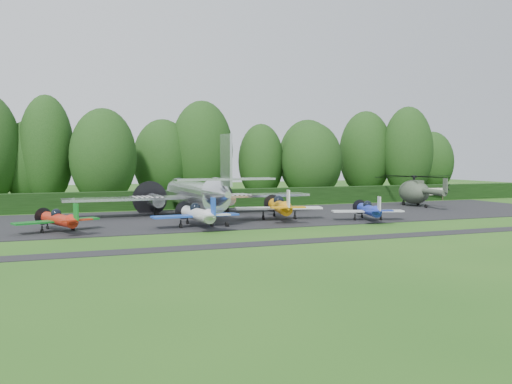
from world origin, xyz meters
name	(u,v)px	position (x,y,z in m)	size (l,w,h in m)	color
ground	(286,230)	(0.00, 0.00, 0.00)	(160.00, 160.00, 0.00)	#225217
apron	(243,217)	(0.00, 10.00, 0.00)	(70.00, 18.00, 0.01)	black
taxiway_verge	(323,240)	(0.00, -6.00, 0.00)	(70.00, 2.00, 0.00)	black
hedgerow	(209,207)	(0.00, 21.00, 0.00)	(90.00, 1.60, 2.00)	black
transport_plane	(196,194)	(-3.87, 12.09, 2.16)	(24.17, 18.53, 7.74)	silver
light_plane_red	(59,219)	(-16.49, 4.46, 1.01)	(6.32, 6.65, 2.43)	#A6200F
light_plane_white	(198,214)	(-6.14, 3.47, 1.13)	(7.06, 7.42, 2.71)	silver
light_plane_orange	(280,206)	(2.14, 6.19, 1.24)	(7.76, 8.16, 2.98)	orange
light_plane_blue	(369,210)	(9.16, 2.76, 1.01)	(6.31, 6.64, 2.43)	#1C2FAB
helicopter	(414,190)	(22.30, 13.94, 1.89)	(10.90, 12.77, 3.51)	#343F31
sign_board	(433,192)	(29.82, 20.01, 1.10)	(2.90, 0.11, 1.63)	#3F3326
tree_1	(366,153)	(26.96, 31.76, 6.14)	(7.65, 7.65, 12.29)	black
tree_2	(261,161)	(10.31, 31.19, 5.02)	(6.13, 6.13, 10.08)	black
tree_3	(408,152)	(31.35, 27.70, 6.37)	(7.09, 7.09, 12.76)	black
tree_5	(103,157)	(-10.66, 28.01, 5.63)	(7.66, 7.66, 11.28)	black
tree_6	(29,162)	(-18.71, 32.91, 4.99)	(6.11, 6.11, 10.01)	black
tree_7	(202,151)	(2.24, 31.69, 6.45)	(8.08, 8.08, 12.92)	black
tree_8	(432,162)	(40.90, 34.43, 4.82)	(6.84, 6.84, 9.65)	black
tree_9	(163,160)	(-2.67, 32.89, 5.24)	(7.67, 7.67, 10.49)	black
tree_10	(312,161)	(16.24, 27.87, 5.11)	(8.07, 8.07, 10.24)	black
tree_12	(308,158)	(17.77, 32.18, 5.42)	(8.25, 8.25, 10.86)	black
tree_13	(46,150)	(-16.75, 31.73, 6.46)	(6.29, 6.29, 12.96)	black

